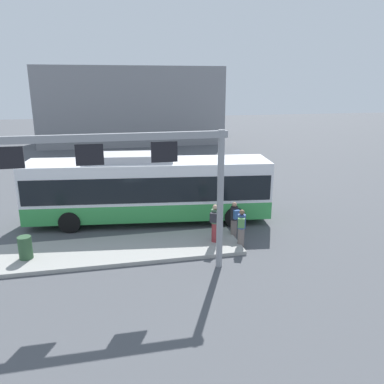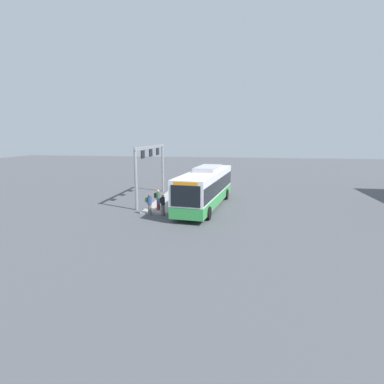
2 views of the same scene
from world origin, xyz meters
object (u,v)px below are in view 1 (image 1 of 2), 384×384
person_waiting_near (241,227)px  person_waiting_mid (234,219)px  bus_main (149,186)px  person_boarding (215,222)px  trash_bin (25,248)px

person_waiting_near → person_waiting_mid: same height
bus_main → person_waiting_mid: (3.49, -2.96, -0.92)m
person_waiting_near → person_waiting_mid: size_ratio=1.00×
person_boarding → trash_bin: (-7.61, -0.00, -0.44)m
person_waiting_near → person_boarding: bearing=90.2°
person_waiting_near → bus_main: bearing=63.0°
person_waiting_near → trash_bin: 8.67m
bus_main → person_boarding: 4.39m
person_boarding → trash_bin: 7.62m
person_boarding → person_waiting_mid: bearing=-29.0°
bus_main → trash_bin: 6.44m
person_waiting_near → person_waiting_mid: (0.04, 1.06, 0.00)m
bus_main → trash_bin: (-5.21, -3.60, -1.20)m
person_boarding → bus_main: bearing=64.4°
person_boarding → trash_bin: person_boarding is taller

